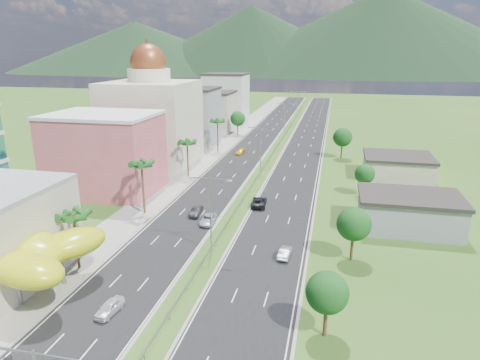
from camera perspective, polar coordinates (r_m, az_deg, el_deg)
The scene contains 33 objects.
ground at distance 52.40m, azimuth -6.97°, elevation -14.34°, with size 500.00×500.00×0.00m, color #2D5119.
road_left at distance 136.78m, azimuth 2.51°, elevation 5.46°, with size 11.00×260.00×0.04m, color black.
road_right at distance 135.06m, azimuth 8.82°, elevation 5.12°, with size 11.00×260.00×0.04m, color black.
sidewalk_left at distance 138.70m, azimuth -1.37°, elevation 5.64°, with size 7.00×260.00×0.12m, color gray.
median_guardrail at distance 118.12m, azimuth 4.58°, elevation 3.89°, with size 0.10×216.06×0.76m.
streetlight_median_b at distance 58.03m, azimuth -3.96°, elevation -3.65°, with size 6.04×0.25×11.00m.
streetlight_median_c at distance 95.57m, azimuth 2.80°, elevation 4.59°, with size 6.04×0.25×11.00m.
streetlight_median_d at distance 139.45m, azimuth 5.98°, elevation 8.41°, with size 6.04×0.25×11.00m.
streetlight_median_e at distance 183.87m, azimuth 7.66°, elevation 10.38°, with size 6.04×0.25×11.00m.
lime_canopy at distance 56.61m, azimuth -28.28°, elevation -8.21°, with size 18.00×15.00×7.40m.
pink_shophouse at distance 88.16m, azimuth -17.58°, elevation 3.26°, with size 20.00×15.00×15.00m, color #CA5358.
domed_building at distance 107.58m, azimuth -11.71°, elevation 8.13°, with size 20.00×20.00×28.70m.
midrise_grey at distance 130.70m, azimuth -6.76°, elevation 8.37°, with size 16.00×15.00×16.00m, color gray.
midrise_beige at distance 151.65m, azimuth -4.01°, elevation 9.04°, with size 16.00×15.00×13.00m, color #B4A894.
midrise_white at distance 173.37m, azimuth -1.85°, elevation 10.88°, with size 16.00×15.00×18.00m, color silver.
shed_near at distance 72.49m, azimuth 21.57°, elevation -4.16°, with size 15.00×10.00×5.00m, color gray.
shed_far at distance 101.23m, azimuth 20.25°, elevation 1.60°, with size 14.00×12.00×4.40m, color #B4A894.
palm_tree_b at distance 57.54m, azimuth -21.33°, elevation -4.67°, with size 3.60×3.60×8.10m.
palm_tree_c at distance 73.61m, azimuth -12.99°, elevation 1.83°, with size 3.60×3.60×9.60m.
palm_tree_d at distance 94.50m, azimuth -7.05°, elevation 4.83°, with size 3.60×3.60×8.60m.
palm_tree_e at distance 117.82m, azimuth -3.02°, elevation 7.69°, with size 3.60×3.60×9.40m.
leafy_tree_lfar at distance 142.19m, azimuth -0.31°, elevation 8.18°, with size 4.90×4.90×8.05m.
leafy_tree_ra at distance 43.25m, azimuth 11.55°, elevation -14.50°, with size 4.20×4.20×6.90m.
leafy_tree_rb at distance 58.43m, azimuth 14.94°, elevation -5.72°, with size 4.55×4.55×7.47m.
leafy_tree_rc at distance 85.39m, azimuth 16.30°, elevation 0.78°, with size 3.85×3.85×6.33m.
leafy_tree_rd at distance 114.14m, azimuth 13.51°, elevation 5.56°, with size 4.90×4.90×8.05m.
mountain_ridge at distance 494.81m, azimuth 18.08°, elevation 12.93°, with size 860.00×140.00×90.00m, color black, non-canonical shape.
car_white_near_left at distance 49.69m, azimuth -17.02°, elevation -15.95°, with size 1.62×4.02×1.37m, color silver.
car_dark_left at distance 73.56m, azimuth -5.86°, elevation -4.17°, with size 1.49×4.28×1.41m, color black.
car_silver_mid_left at distance 70.01m, azimuth -4.24°, elevation -5.26°, with size 2.28×4.95×1.37m, color #B4B6BC.
car_yellow_far_left at distance 116.67m, azimuth 0.03°, elevation 3.81°, with size 1.78×4.39×1.27m, color gold.
car_silver_right at distance 59.37m, azimuth 6.02°, elevation -9.56°, with size 1.42×4.08×1.34m, color #9EA2A6.
car_dark_far_right at distance 77.56m, azimuth 2.53°, elevation -2.92°, with size 2.55×5.53×1.54m, color black.
Camera 1 is at (15.62, -42.08, 27.05)m, focal length 32.00 mm.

